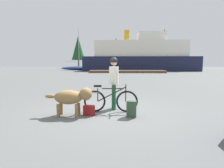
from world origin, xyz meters
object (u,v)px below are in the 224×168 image
Objects in this scene: person_cyclist at (114,78)px; ferry_boat at (140,57)px; bicycle at (110,100)px; sailboat_moored at (79,68)px; handbag_pannier at (89,110)px; dog at (72,97)px; backpack at (131,109)px.

ferry_boat reaches higher than person_cyclist.
sailboat_moored reaches higher than bicycle.
handbag_pannier is at bearing -99.10° from ferry_boat.
sailboat_moored is at bearing 102.03° from dog.
person_cyclist is 1.37m from backpack.
backpack is 1.29m from handbag_pannier.
person_cyclist is at bearing 120.25° from backpack.
bicycle is at bearing 31.76° from handbag_pannier.
backpack is (0.65, -0.54, -0.14)m from bicycle.
bicycle is 0.18× the size of sailboat_moored.
dog is 34.70m from ferry_boat.
backpack is at bearing -2.09° from dog.
handbag_pannier is 0.03× the size of sailboat_moored.
ferry_boat reaches higher than handbag_pannier.
backpack is at bearing -96.96° from ferry_boat.
bicycle is 0.78m from handbag_pannier.
sailboat_moored is (-8.47, 37.28, 0.35)m from handbag_pannier.
person_cyclist is 0.08× the size of ferry_boat.
bicycle is at bearing 140.47° from backpack.
bicycle is 5.47× the size of handbag_pannier.
handbag_pannier is 34.57m from ferry_boat.
handbag_pannier is (0.50, 0.08, -0.42)m from dog.
sailboat_moored reaches higher than handbag_pannier.
sailboat_moored is (-13.92, 3.26, -2.49)m from ferry_boat.
sailboat_moored is at bearing 104.60° from backpack.
handbag_pannier is at bearing -132.85° from person_cyclist.
dog is 0.14× the size of sailboat_moored.
bicycle is at bearing -98.15° from ferry_boat.
dog is 2.94× the size of backpack.
ferry_boat is (5.95, 34.10, 2.42)m from dog.
dog reaches higher than handbag_pannier.
ferry_boat reaches higher than dog.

